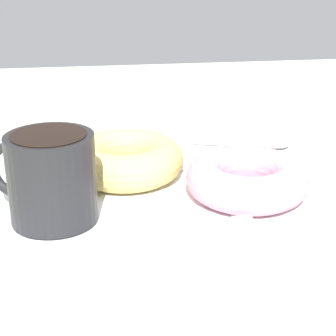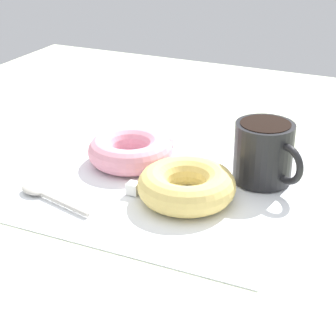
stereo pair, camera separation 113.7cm
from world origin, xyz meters
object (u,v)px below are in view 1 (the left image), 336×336
(sugar_cube, at_px, (186,161))
(donut_far, at_px, (126,159))
(coffee_cup, at_px, (50,176))
(sugar_cube_extra, at_px, (243,229))
(spoon, at_px, (262,144))
(donut_near_cup, at_px, (247,178))

(sugar_cube, bearing_deg, donut_far, -168.37)
(coffee_cup, distance_m, sugar_cube, 0.18)
(coffee_cup, bearing_deg, sugar_cube_extra, -20.14)
(spoon, bearing_deg, sugar_cube_extra, -110.95)
(spoon, relative_size, sugar_cube_extra, 7.00)
(donut_near_cup, bearing_deg, spoon, 66.92)
(coffee_cup, height_order, sugar_cube, coffee_cup)
(spoon, height_order, sugar_cube, sugar_cube)
(coffee_cup, distance_m, sugar_cube_extra, 0.17)
(donut_near_cup, distance_m, spoon, 0.15)
(sugar_cube, bearing_deg, coffee_cup, -143.35)
(donut_far, bearing_deg, spoon, 21.71)
(spoon, distance_m, sugar_cube_extra, 0.23)
(donut_near_cup, relative_size, sugar_cube_extra, 7.16)
(coffee_cup, height_order, donut_far, coffee_cup)
(donut_far, bearing_deg, donut_near_cup, -30.34)
(sugar_cube, height_order, sugar_cube_extra, sugar_cube_extra)
(spoon, bearing_deg, donut_far, -158.29)
(donut_far, relative_size, spoon, 1.04)
(coffee_cup, bearing_deg, donut_far, 51.22)
(donut_far, distance_m, sugar_cube, 0.07)
(spoon, xyz_separation_m, sugar_cube_extra, (-0.08, -0.22, 0.00))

